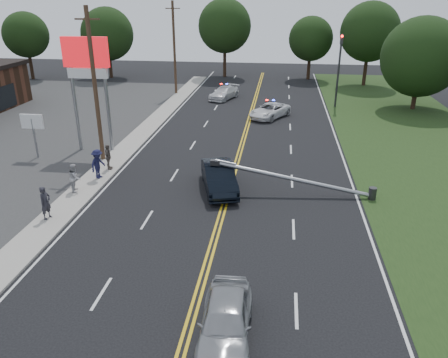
# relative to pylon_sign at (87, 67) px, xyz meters

# --- Properties ---
(ground) EXTENTS (120.00, 120.00, 0.00)m
(ground) POSITION_rel_pylon_sign_xyz_m (10.50, -14.00, -6.00)
(ground) COLOR black
(ground) RESTS_ON ground
(sidewalk) EXTENTS (1.80, 70.00, 0.12)m
(sidewalk) POSITION_rel_pylon_sign_xyz_m (2.10, -4.00, -5.94)
(sidewalk) COLOR #9A958B
(sidewalk) RESTS_ON ground
(centerline_yellow) EXTENTS (0.36, 80.00, 0.00)m
(centerline_yellow) POSITION_rel_pylon_sign_xyz_m (10.50, -4.00, -5.99)
(centerline_yellow) COLOR gold
(centerline_yellow) RESTS_ON ground
(pylon_sign) EXTENTS (3.20, 0.35, 8.00)m
(pylon_sign) POSITION_rel_pylon_sign_xyz_m (0.00, 0.00, 0.00)
(pylon_sign) COLOR gray
(pylon_sign) RESTS_ON ground
(small_sign) EXTENTS (1.60, 0.14, 3.10)m
(small_sign) POSITION_rel_pylon_sign_xyz_m (-3.50, -2.00, -3.66)
(small_sign) COLOR gray
(small_sign) RESTS_ON ground
(traffic_signal) EXTENTS (0.28, 0.41, 7.05)m
(traffic_signal) POSITION_rel_pylon_sign_xyz_m (18.80, 16.00, -1.79)
(traffic_signal) COLOR #2D2D30
(traffic_signal) RESTS_ON ground
(fallen_streetlight) EXTENTS (9.36, 0.44, 1.91)m
(fallen_streetlight) POSITION_rel_pylon_sign_xyz_m (14.69, -6.00, -5.08)
(fallen_streetlight) COLOR #2D2D30
(fallen_streetlight) RESTS_ON ground
(utility_pole_mid) EXTENTS (1.60, 0.28, 10.00)m
(utility_pole_mid) POSITION_rel_pylon_sign_xyz_m (1.30, -2.00, -0.91)
(utility_pole_mid) COLOR #382619
(utility_pole_mid) RESTS_ON ground
(utility_pole_far) EXTENTS (1.60, 0.28, 10.00)m
(utility_pole_far) POSITION_rel_pylon_sign_xyz_m (1.30, 20.00, -0.91)
(utility_pole_far) COLOR #382619
(utility_pole_far) RESTS_ON ground
(tree_4) EXTENTS (5.81, 5.81, 8.63)m
(tree_4) POSITION_rel_pylon_sign_xyz_m (-20.15, 26.92, -0.29)
(tree_4) COLOR black
(tree_4) RESTS_ON ground
(tree_5) EXTENTS (6.89, 6.89, 9.18)m
(tree_5) POSITION_rel_pylon_sign_xyz_m (-10.04, 29.38, -0.27)
(tree_5) COLOR black
(tree_5) RESTS_ON ground
(tree_6) EXTENTS (7.06, 7.06, 10.23)m
(tree_6) POSITION_rel_pylon_sign_xyz_m (5.35, 32.20, 0.69)
(tree_6) COLOR black
(tree_6) RESTS_ON ground
(tree_7) EXTENTS (5.72, 5.72, 8.09)m
(tree_7) POSITION_rel_pylon_sign_xyz_m (16.80, 31.69, -0.78)
(tree_7) COLOR black
(tree_7) RESTS_ON ground
(tree_8) EXTENTS (7.09, 7.09, 9.97)m
(tree_8) POSITION_rel_pylon_sign_xyz_m (23.54, 28.16, 0.41)
(tree_8) COLOR black
(tree_8) RESTS_ON ground
(tree_9) EXTENTS (7.57, 7.57, 8.84)m
(tree_9) POSITION_rel_pylon_sign_xyz_m (26.43, 16.13, -0.95)
(tree_9) COLOR black
(tree_9) RESTS_ON ground
(crashed_sedan) EXTENTS (2.92, 5.10, 1.59)m
(crashed_sedan) POSITION_rel_pylon_sign_xyz_m (9.93, -5.83, -5.20)
(crashed_sedan) COLOR black
(crashed_sedan) RESTS_ON ground
(waiting_sedan) EXTENTS (1.86, 4.30, 1.45)m
(waiting_sedan) POSITION_rel_pylon_sign_xyz_m (11.82, -17.70, -5.27)
(waiting_sedan) COLOR #979A9E
(waiting_sedan) RESTS_ON ground
(emergency_a) EXTENTS (4.20, 5.16, 1.31)m
(emergency_a) POSITION_rel_pylon_sign_xyz_m (12.32, 10.90, -5.34)
(emergency_a) COLOR silver
(emergency_a) RESTS_ON ground
(emergency_b) EXTENTS (3.32, 4.97, 1.34)m
(emergency_b) POSITION_rel_pylon_sign_xyz_m (7.09, 18.15, -5.33)
(emergency_b) COLOR silver
(emergency_b) RESTS_ON ground
(bystander_a) EXTENTS (0.56, 0.71, 1.72)m
(bystander_a) POSITION_rel_pylon_sign_xyz_m (1.84, -10.67, -5.01)
(bystander_a) COLOR #25242B
(bystander_a) RESTS_ON sidewalk
(bystander_b) EXTENTS (0.84, 0.95, 1.63)m
(bystander_b) POSITION_rel_pylon_sign_xyz_m (1.80, -7.28, -5.06)
(bystander_b) COLOR #9E9DA2
(bystander_b) RESTS_ON sidewalk
(bystander_c) EXTENTS (0.96, 1.32, 1.84)m
(bystander_c) POSITION_rel_pylon_sign_xyz_m (2.37, -5.28, -4.96)
(bystander_c) COLOR #17183A
(bystander_c) RESTS_ON sidewalk
(bystander_d) EXTENTS (0.58, 1.03, 1.66)m
(bystander_d) POSITION_rel_pylon_sign_xyz_m (2.44, -3.79, -5.05)
(bystander_d) COLOR #63574F
(bystander_d) RESTS_ON sidewalk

